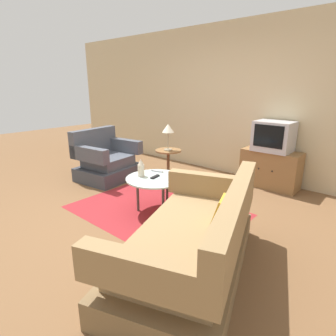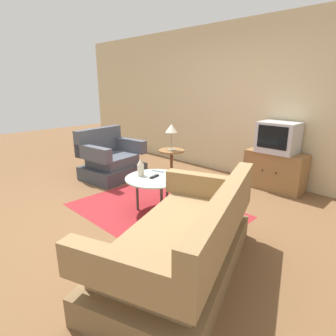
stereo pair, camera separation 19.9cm
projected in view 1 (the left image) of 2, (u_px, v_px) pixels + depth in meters
ground_plane at (141, 211)px, 3.76m from camera, size 16.00×16.00×0.00m
back_wall at (233, 101)px, 5.08m from camera, size 9.00×0.12×2.70m
area_rug at (156, 211)px, 3.77m from camera, size 2.19×1.57×0.00m
armchair at (106, 162)px, 5.01m from camera, size 0.93×1.07×0.88m
couch at (193, 244)px, 2.47m from camera, size 1.50×2.02×0.85m
coffee_table at (156, 181)px, 3.64m from camera, size 0.78×0.78×0.47m
side_table at (168, 159)px, 4.82m from camera, size 0.44×0.44×0.56m
tv_stand at (270, 169)px, 4.58m from camera, size 0.92×0.43×0.61m
television at (274, 136)px, 4.42m from camera, size 0.57×0.45×0.48m
table_lamp at (168, 130)px, 4.65m from camera, size 0.20×0.20×0.45m
vase at (141, 168)px, 3.66m from camera, size 0.09×0.09×0.24m
mug at (172, 177)px, 3.51m from camera, size 0.13×0.08×0.09m
tv_remote_dark at (155, 177)px, 3.64m from camera, size 0.07×0.16×0.02m
tv_remote_silver at (157, 171)px, 3.88m from camera, size 0.18×0.08×0.02m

